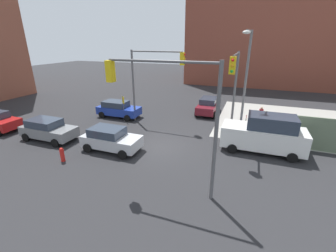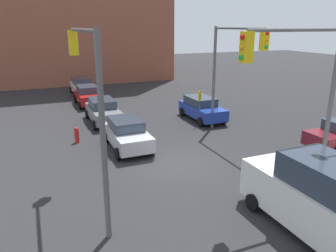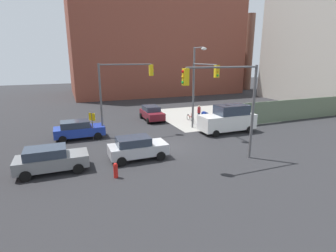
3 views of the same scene
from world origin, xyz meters
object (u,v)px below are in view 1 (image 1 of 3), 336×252
mailbox_blue (253,124)px  fire_hydrant (62,154)px  sedan_blue (118,109)px  traffic_signal_ne_corner (234,81)px  coupe_gray (48,129)px  traffic_signal_nw_corner (152,73)px  hatchback_maroon (208,106)px  van_white_delivery (264,134)px  traffic_signal_se_corner (171,102)px  pedestrian_crossing (261,115)px  street_lamp_corner (246,75)px  bicycle_leaning_on_fence (246,120)px  sedan_silver (111,139)px

mailbox_blue → fire_hydrant: size_ratio=1.52×
mailbox_blue → sedan_blue: bearing=-179.1°
traffic_signal_ne_corner → mailbox_blue: traffic_signal_ne_corner is taller
traffic_signal_ne_corner → coupe_gray: size_ratio=1.52×
traffic_signal_nw_corner → hatchback_maroon: traffic_signal_nw_corner is taller
hatchback_maroon → sedan_blue: size_ratio=0.95×
fire_hydrant → van_white_delivery: size_ratio=0.17×
traffic_signal_se_corner → sedan_blue: size_ratio=1.53×
hatchback_maroon → coupe_gray: 15.06m
mailbox_blue → coupe_gray: bearing=-155.0°
traffic_signal_se_corner → hatchback_maroon: 14.19m
traffic_signal_nw_corner → traffic_signal_ne_corner: size_ratio=1.00×
mailbox_blue → sedan_blue: size_ratio=0.34×
coupe_gray → van_white_delivery: size_ratio=0.79×
hatchback_maroon → sedan_blue: (-8.20, -4.34, 0.00)m
mailbox_blue → hatchback_maroon: size_ratio=0.35×
hatchback_maroon → traffic_signal_nw_corner: bearing=-132.5°
coupe_gray → traffic_signal_ne_corner: bearing=19.8°
pedestrian_crossing → coupe_gray: bearing=72.5°
coupe_gray → sedan_blue: bearing=73.1°
hatchback_maroon → van_white_delivery: bearing=-54.4°
street_lamp_corner → pedestrian_crossing: size_ratio=4.74×
traffic_signal_se_corner → street_lamp_corner: size_ratio=0.81×
traffic_signal_ne_corner → traffic_signal_se_corner: bearing=-106.0°
coupe_gray → pedestrian_crossing: size_ratio=2.54×
sedan_blue → bicycle_leaning_on_fence: sedan_blue is taller
traffic_signal_nw_corner → sedan_silver: size_ratio=1.60×
hatchback_maroon → traffic_signal_ne_corner: bearing=-65.9°
traffic_signal_ne_corner → sedan_blue: traffic_signal_ne_corner is taller
traffic_signal_se_corner → mailbox_blue: 10.94m
bicycle_leaning_on_fence → sedan_silver: bearing=-134.0°
mailbox_blue → fire_hydrant: mailbox_blue is taller
traffic_signal_nw_corner → mailbox_blue: size_ratio=4.55×
mailbox_blue → traffic_signal_nw_corner: bearing=-176.8°
hatchback_maroon → pedestrian_crossing: 5.43m
traffic_signal_nw_corner → traffic_signal_se_corner: bearing=-60.9°
mailbox_blue → traffic_signal_ne_corner: bearing=-127.9°
traffic_signal_ne_corner → pedestrian_crossing: traffic_signal_ne_corner is taller
traffic_signal_nw_corner → sedan_silver: 7.29m
street_lamp_corner → pedestrian_crossing: street_lamp_corner is taller
street_lamp_corner → van_white_delivery: street_lamp_corner is taller
hatchback_maroon → sedan_blue: bearing=-152.1°
traffic_signal_se_corner → van_white_delivery: size_ratio=1.20×
traffic_signal_ne_corner → coupe_gray: (-13.08, -4.70, -3.73)m
mailbox_blue → sedan_silver: (-9.22, -6.74, 0.08)m
street_lamp_corner → hatchback_maroon: size_ratio=1.98×
traffic_signal_ne_corner → van_white_delivery: traffic_signal_ne_corner is taller
traffic_signal_se_corner → mailbox_blue: bearing=68.2°
pedestrian_crossing → bicycle_leaning_on_fence: bearing=50.9°
sedan_silver → van_white_delivery: bearing=19.6°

